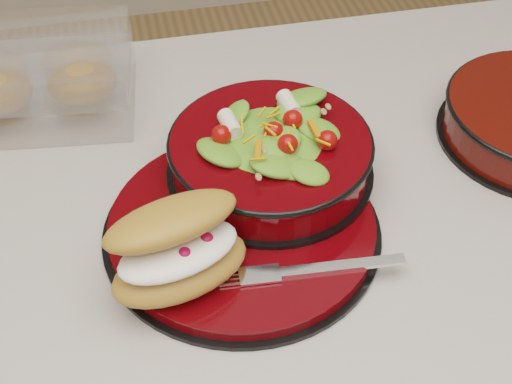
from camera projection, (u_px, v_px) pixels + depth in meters
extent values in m
cube|color=beige|center=(327.00, 206.00, 0.84)|extent=(1.24, 0.74, 0.04)
cylinder|color=black|center=(242.00, 231.00, 0.78)|extent=(0.30, 0.30, 0.01)
cylinder|color=#4C0204|center=(242.00, 225.00, 0.77)|extent=(0.29, 0.29, 0.01)
torus|color=black|center=(253.00, 228.00, 0.77)|extent=(0.16, 0.16, 0.01)
cylinder|color=black|center=(270.00, 171.00, 0.82)|extent=(0.24, 0.24, 0.01)
cylinder|color=#4C0204|center=(270.00, 154.00, 0.80)|extent=(0.22, 0.22, 0.04)
torus|color=black|center=(270.00, 142.00, 0.79)|extent=(0.23, 0.23, 0.01)
ellipsoid|color=#467E23|center=(270.00, 144.00, 0.79)|extent=(0.19, 0.19, 0.08)
sphere|color=#B40C07|center=(313.00, 107.00, 0.77)|extent=(0.02, 0.02, 0.02)
sphere|color=#B40C07|center=(275.00, 87.00, 0.80)|extent=(0.02, 0.02, 0.02)
sphere|color=#B40C07|center=(232.00, 102.00, 0.78)|extent=(0.02, 0.02, 0.02)
sphere|color=#B40C07|center=(242.00, 134.00, 0.74)|extent=(0.02, 0.02, 0.02)
sphere|color=#B40C07|center=(294.00, 137.00, 0.73)|extent=(0.02, 0.02, 0.02)
cylinder|color=silver|center=(290.00, 87.00, 0.80)|extent=(0.04, 0.04, 0.02)
cylinder|color=silver|center=(229.00, 107.00, 0.77)|extent=(0.04, 0.03, 0.02)
cube|color=orange|center=(258.00, 133.00, 0.74)|extent=(0.03, 0.03, 0.01)
cube|color=orange|center=(316.00, 112.00, 0.76)|extent=(0.03, 0.02, 0.01)
ellipsoid|color=#A26531|center=(180.00, 268.00, 0.70)|extent=(0.16, 0.12, 0.04)
ellipsoid|color=white|center=(178.00, 251.00, 0.68)|extent=(0.14, 0.10, 0.02)
ellipsoid|color=#A26531|center=(174.00, 220.00, 0.68)|extent=(0.15, 0.11, 0.03)
sphere|color=#B20C31|center=(155.00, 251.00, 0.67)|extent=(0.02, 0.02, 0.02)
sphere|color=#B20C31|center=(185.00, 254.00, 0.67)|extent=(0.02, 0.02, 0.02)
sphere|color=#B20C31|center=(206.00, 239.00, 0.68)|extent=(0.02, 0.02, 0.02)
sphere|color=#B20C31|center=(166.00, 240.00, 0.68)|extent=(0.02, 0.02, 0.02)
sphere|color=#191947|center=(169.00, 244.00, 0.68)|extent=(0.01, 0.01, 0.01)
sphere|color=#191947|center=(190.00, 244.00, 0.68)|extent=(0.01, 0.01, 0.01)
sphere|color=#191947|center=(178.00, 250.00, 0.67)|extent=(0.01, 0.01, 0.01)
cube|color=silver|center=(340.00, 266.00, 0.72)|extent=(0.14, 0.02, 0.00)
cube|color=silver|center=(260.00, 275.00, 0.71)|extent=(0.04, 0.03, 0.00)
cube|color=white|center=(40.00, 90.00, 0.93)|extent=(0.26, 0.20, 0.05)
cube|color=white|center=(32.00, 60.00, 0.90)|extent=(0.26, 0.20, 0.04)
ellipsoid|color=#A26531|center=(82.00, 83.00, 0.93)|extent=(0.09, 0.08, 0.05)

